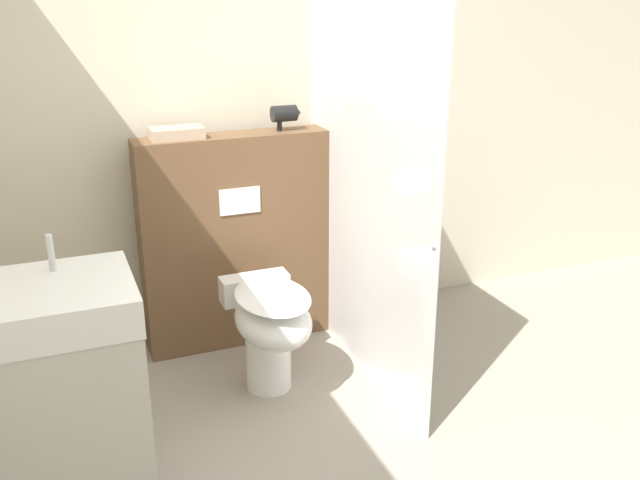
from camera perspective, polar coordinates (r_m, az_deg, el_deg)
The scene contains 7 objects.
wall_back at distance 3.99m, azimuth -6.55°, elevation 9.89°, with size 8.00×0.06×2.50m.
partition_panel at distance 3.95m, azimuth -6.70°, elevation -0.10°, with size 1.04×0.21×1.19m.
shower_glass at distance 3.52m, azimuth 3.58°, elevation 3.78°, with size 0.04×1.43×1.93m.
toilet at distance 3.51m, azimuth -4.03°, elevation -6.77°, with size 0.35×0.62×0.55m.
sink_vanity at distance 2.86m, azimuth -19.27°, elevation -12.07°, with size 0.53×0.51×1.09m.
hair_drier at distance 3.85m, azimuth -2.77°, elevation 10.05°, with size 0.16×0.09×0.14m.
folded_towel at distance 3.72m, azimuth -11.39°, elevation 8.39°, with size 0.27×0.15×0.06m.
Camera 1 is at (-1.04, -1.81, 1.95)m, focal length 40.00 mm.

